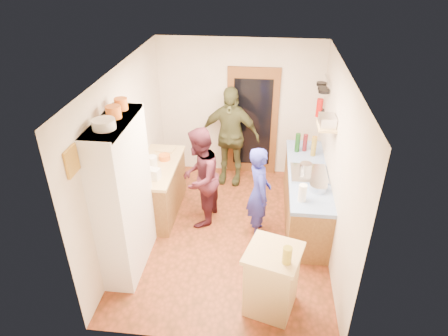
% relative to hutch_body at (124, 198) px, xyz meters
% --- Properties ---
extents(floor, '(3.00, 4.00, 0.02)m').
position_rel_hutch_body_xyz_m(floor, '(1.30, 0.80, -1.11)').
color(floor, brown).
rests_on(floor, ground).
extents(ceiling, '(3.00, 4.00, 0.02)m').
position_rel_hutch_body_xyz_m(ceiling, '(1.30, 0.80, 1.51)').
color(ceiling, silver).
rests_on(ceiling, ground).
extents(wall_back, '(3.00, 0.02, 2.60)m').
position_rel_hutch_body_xyz_m(wall_back, '(1.30, 2.81, 0.20)').
color(wall_back, beige).
rests_on(wall_back, ground).
extents(wall_front, '(3.00, 0.02, 2.60)m').
position_rel_hutch_body_xyz_m(wall_front, '(1.30, -1.21, 0.20)').
color(wall_front, beige).
rests_on(wall_front, ground).
extents(wall_left, '(0.02, 4.00, 2.60)m').
position_rel_hutch_body_xyz_m(wall_left, '(-0.21, 0.80, 0.20)').
color(wall_left, beige).
rests_on(wall_left, ground).
extents(wall_right, '(0.02, 4.00, 2.60)m').
position_rel_hutch_body_xyz_m(wall_right, '(2.81, 0.80, 0.20)').
color(wall_right, beige).
rests_on(wall_right, ground).
extents(door_frame, '(0.95, 0.06, 2.10)m').
position_rel_hutch_body_xyz_m(door_frame, '(1.55, 2.77, -0.05)').
color(door_frame, brown).
rests_on(door_frame, ground).
extents(door_glass, '(0.70, 0.02, 1.70)m').
position_rel_hutch_body_xyz_m(door_glass, '(1.55, 2.74, -0.05)').
color(door_glass, black).
rests_on(door_glass, door_frame).
extents(hutch_body, '(0.40, 1.20, 2.20)m').
position_rel_hutch_body_xyz_m(hutch_body, '(0.00, 0.00, 0.00)').
color(hutch_body, white).
rests_on(hutch_body, ground).
extents(hutch_top_shelf, '(0.40, 1.14, 0.04)m').
position_rel_hutch_body_xyz_m(hutch_top_shelf, '(0.00, 0.00, 1.08)').
color(hutch_top_shelf, white).
rests_on(hutch_top_shelf, hutch_body).
extents(plate_stack, '(0.26, 0.26, 0.11)m').
position_rel_hutch_body_xyz_m(plate_stack, '(0.00, -0.24, 1.15)').
color(plate_stack, white).
rests_on(plate_stack, hutch_top_shelf).
extents(orange_pot_a, '(0.18, 0.18, 0.15)m').
position_rel_hutch_body_xyz_m(orange_pot_a, '(0.00, 0.08, 1.17)').
color(orange_pot_a, orange).
rests_on(orange_pot_a, hutch_top_shelf).
extents(orange_pot_b, '(0.16, 0.16, 0.15)m').
position_rel_hutch_body_xyz_m(orange_pot_b, '(0.00, 0.34, 1.17)').
color(orange_pot_b, orange).
rests_on(orange_pot_b, hutch_top_shelf).
extents(left_counter_base, '(0.60, 1.40, 0.85)m').
position_rel_hutch_body_xyz_m(left_counter_base, '(0.10, 1.25, -0.68)').
color(left_counter_base, olive).
rests_on(left_counter_base, ground).
extents(left_counter_top, '(0.64, 1.44, 0.05)m').
position_rel_hutch_body_xyz_m(left_counter_top, '(0.10, 1.25, -0.23)').
color(left_counter_top, '#D5B675').
rests_on(left_counter_top, left_counter_base).
extents(toaster, '(0.24, 0.19, 0.16)m').
position_rel_hutch_body_xyz_m(toaster, '(0.15, 0.84, -0.12)').
color(toaster, white).
rests_on(toaster, left_counter_top).
extents(kettle, '(0.19, 0.19, 0.19)m').
position_rel_hutch_body_xyz_m(kettle, '(0.05, 1.16, -0.10)').
color(kettle, white).
rests_on(kettle, left_counter_top).
extents(orange_bowl, '(0.20, 0.20, 0.08)m').
position_rel_hutch_body_xyz_m(orange_bowl, '(0.18, 1.44, -0.16)').
color(orange_bowl, orange).
rests_on(orange_bowl, left_counter_top).
extents(chopping_board, '(0.32, 0.24, 0.02)m').
position_rel_hutch_body_xyz_m(chopping_board, '(0.12, 1.77, -0.19)').
color(chopping_board, '#D5B675').
rests_on(chopping_board, left_counter_top).
extents(right_counter_base, '(0.60, 2.20, 0.84)m').
position_rel_hutch_body_xyz_m(right_counter_base, '(2.50, 1.30, -0.68)').
color(right_counter_base, olive).
rests_on(right_counter_base, ground).
extents(right_counter_top, '(0.62, 2.22, 0.06)m').
position_rel_hutch_body_xyz_m(right_counter_top, '(2.50, 1.30, -0.23)').
color(right_counter_top, '#144BB1').
rests_on(right_counter_top, right_counter_base).
extents(hob, '(0.55, 0.58, 0.04)m').
position_rel_hutch_body_xyz_m(hob, '(2.50, 1.21, -0.18)').
color(hob, silver).
rests_on(hob, right_counter_top).
extents(pot_on_hob, '(0.19, 0.19, 0.12)m').
position_rel_hutch_body_xyz_m(pot_on_hob, '(2.45, 1.27, -0.10)').
color(pot_on_hob, silver).
rests_on(pot_on_hob, hob).
extents(bottle_a, '(0.10, 0.10, 0.33)m').
position_rel_hutch_body_xyz_m(bottle_a, '(2.35, 1.97, -0.04)').
color(bottle_a, '#143F14').
rests_on(bottle_a, right_counter_top).
extents(bottle_b, '(0.09, 0.09, 0.30)m').
position_rel_hutch_body_xyz_m(bottle_b, '(2.48, 2.02, -0.05)').
color(bottle_b, '#591419').
rests_on(bottle_b, right_counter_top).
extents(bottle_c, '(0.09, 0.09, 0.34)m').
position_rel_hutch_body_xyz_m(bottle_c, '(2.61, 1.86, -0.03)').
color(bottle_c, olive).
rests_on(bottle_c, right_counter_top).
extents(paper_towel, '(0.14, 0.14, 0.25)m').
position_rel_hutch_body_xyz_m(paper_towel, '(2.35, 0.50, -0.08)').
color(paper_towel, white).
rests_on(paper_towel, right_counter_top).
extents(mixing_bowl, '(0.27, 0.27, 0.10)m').
position_rel_hutch_body_xyz_m(mixing_bowl, '(2.60, 0.78, -0.15)').
color(mixing_bowl, silver).
rests_on(mixing_bowl, right_counter_top).
extents(island_base, '(0.68, 0.68, 0.86)m').
position_rel_hutch_body_xyz_m(island_base, '(1.97, -0.61, -0.67)').
color(island_base, '#D5B675').
rests_on(island_base, ground).
extents(island_top, '(0.77, 0.77, 0.05)m').
position_rel_hutch_body_xyz_m(island_top, '(1.97, -0.61, -0.22)').
color(island_top, '#D5B675').
rests_on(island_top, island_base).
extents(cutting_board, '(0.41, 0.37, 0.02)m').
position_rel_hutch_body_xyz_m(cutting_board, '(1.94, -0.54, -0.21)').
color(cutting_board, white).
rests_on(cutting_board, island_top).
extents(oil_jar, '(0.13, 0.13, 0.21)m').
position_rel_hutch_body_xyz_m(oil_jar, '(2.11, -0.77, -0.08)').
color(oil_jar, '#AD9E2D').
rests_on(oil_jar, island_top).
extents(pan_rail, '(0.02, 0.65, 0.02)m').
position_rel_hutch_body_xyz_m(pan_rail, '(2.76, 2.33, 0.95)').
color(pan_rail, silver).
rests_on(pan_rail, wall_right).
extents(pan_hang_a, '(0.18, 0.18, 0.05)m').
position_rel_hutch_body_xyz_m(pan_hang_a, '(2.70, 2.15, 0.82)').
color(pan_hang_a, black).
rests_on(pan_hang_a, pan_rail).
extents(pan_hang_b, '(0.16, 0.16, 0.05)m').
position_rel_hutch_body_xyz_m(pan_hang_b, '(2.70, 2.35, 0.80)').
color(pan_hang_b, black).
rests_on(pan_hang_b, pan_rail).
extents(pan_hang_c, '(0.17, 0.17, 0.05)m').
position_rel_hutch_body_xyz_m(pan_hang_c, '(2.70, 2.55, 0.81)').
color(pan_hang_c, black).
rests_on(pan_hang_c, pan_rail).
extents(wall_shelf, '(0.26, 0.42, 0.03)m').
position_rel_hutch_body_xyz_m(wall_shelf, '(2.67, 1.25, 0.60)').
color(wall_shelf, '#D5B675').
rests_on(wall_shelf, wall_right).
extents(radio, '(0.23, 0.31, 0.15)m').
position_rel_hutch_body_xyz_m(radio, '(2.67, 1.25, 0.69)').
color(radio, silver).
rests_on(radio, wall_shelf).
extents(ext_bracket, '(0.06, 0.10, 0.04)m').
position_rel_hutch_body_xyz_m(ext_bracket, '(2.77, 2.50, 0.35)').
color(ext_bracket, black).
rests_on(ext_bracket, wall_right).
extents(fire_extinguisher, '(0.11, 0.11, 0.32)m').
position_rel_hutch_body_xyz_m(fire_extinguisher, '(2.71, 2.50, 0.40)').
color(fire_extinguisher, red).
rests_on(fire_extinguisher, wall_right).
extents(picture_frame, '(0.03, 0.25, 0.30)m').
position_rel_hutch_body_xyz_m(picture_frame, '(-0.18, -0.75, 0.95)').
color(picture_frame, gold).
rests_on(picture_frame, wall_left).
extents(person_hob, '(0.47, 0.61, 1.49)m').
position_rel_hutch_body_xyz_m(person_hob, '(1.79, 0.84, -0.35)').
color(person_hob, '#292D9F').
rests_on(person_hob, ground).
extents(person_left, '(0.73, 0.88, 1.64)m').
position_rel_hutch_body_xyz_m(person_left, '(0.86, 1.09, -0.28)').
color(person_left, '#411824').
rests_on(person_left, ground).
extents(person_back, '(1.14, 0.58, 1.87)m').
position_rel_hutch_body_xyz_m(person_back, '(1.17, 2.37, -0.17)').
color(person_back, '#3C3E22').
rests_on(person_back, ground).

